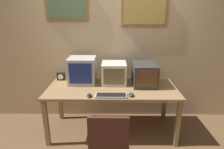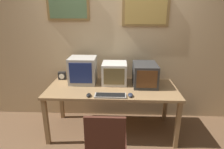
# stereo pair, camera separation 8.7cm
# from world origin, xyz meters

# --- Properties ---
(wall_back) EXTENTS (8.00, 0.08, 2.60)m
(wall_back) POSITION_xyz_m (-0.00, 1.45, 1.31)
(wall_back) COLOR #D1B284
(wall_back) RESTS_ON ground_plane
(desk) EXTENTS (1.87, 0.79, 0.73)m
(desk) POSITION_xyz_m (0.00, 0.94, 0.66)
(desk) COLOR #99754C
(desk) RESTS_ON ground_plane
(monitor_left) EXTENTS (0.40, 0.36, 0.40)m
(monitor_left) POSITION_xyz_m (-0.45, 1.12, 0.93)
(monitor_left) COLOR #B7B2A8
(monitor_left) RESTS_ON desk
(monitor_center) EXTENTS (0.37, 0.37, 0.32)m
(monitor_center) POSITION_xyz_m (0.03, 1.13, 0.89)
(monitor_center) COLOR beige
(monitor_center) RESTS_ON desk
(monitor_right) EXTENTS (0.34, 0.47, 0.33)m
(monitor_right) POSITION_xyz_m (0.48, 1.07, 0.90)
(monitor_right) COLOR #333333
(monitor_right) RESTS_ON desk
(keyboard_main) EXTENTS (0.41, 0.15, 0.03)m
(keyboard_main) POSITION_xyz_m (-0.01, 0.63, 0.74)
(keyboard_main) COLOR #A8A399
(keyboard_main) RESTS_ON desk
(mouse_near_keyboard) EXTENTS (0.07, 0.11, 0.04)m
(mouse_near_keyboard) POSITION_xyz_m (0.25, 0.64, 0.75)
(mouse_near_keyboard) COLOR #282D3D
(mouse_near_keyboard) RESTS_ON desk
(mouse_far_corner) EXTENTS (0.06, 0.10, 0.04)m
(mouse_far_corner) POSITION_xyz_m (-0.29, 0.62, 0.75)
(mouse_far_corner) COLOR black
(mouse_far_corner) RESTS_ON desk
(desk_clock) EXTENTS (0.12, 0.07, 0.12)m
(desk_clock) POSITION_xyz_m (-0.83, 1.25, 0.79)
(desk_clock) COLOR black
(desk_clock) RESTS_ON desk
(office_chair) EXTENTS (0.46, 0.46, 0.84)m
(office_chair) POSITION_xyz_m (-0.03, 0.09, 0.36)
(office_chair) COLOR black
(office_chair) RESTS_ON ground_plane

